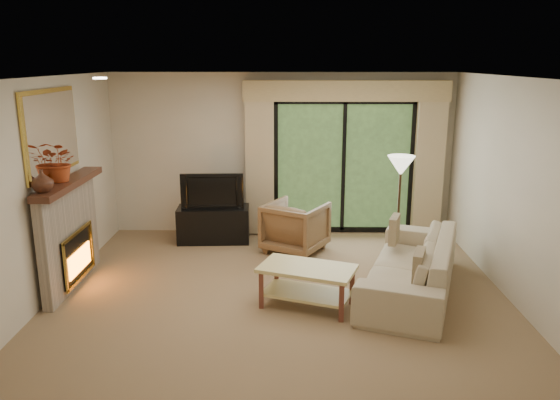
{
  "coord_description": "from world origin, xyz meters",
  "views": [
    {
      "loc": [
        0.09,
        -6.25,
        2.79
      ],
      "look_at": [
        0.0,
        0.3,
        1.1
      ],
      "focal_mm": 35.0,
      "sensor_mm": 36.0,
      "label": 1
    }
  ],
  "objects_px": {
    "coffee_table": "(307,286)",
    "sofa": "(411,265)",
    "media_console": "(214,224)",
    "armchair": "(295,227)"
  },
  "relations": [
    {
      "from": "media_console",
      "to": "armchair",
      "type": "relative_size",
      "value": 1.34
    },
    {
      "from": "sofa",
      "to": "coffee_table",
      "type": "relative_size",
      "value": 2.24
    },
    {
      "from": "sofa",
      "to": "coffee_table",
      "type": "height_order",
      "value": "sofa"
    },
    {
      "from": "media_console",
      "to": "sofa",
      "type": "height_order",
      "value": "sofa"
    },
    {
      "from": "coffee_table",
      "to": "sofa",
      "type": "bearing_deg",
      "value": 38.22
    },
    {
      "from": "armchair",
      "to": "coffee_table",
      "type": "relative_size",
      "value": 0.77
    },
    {
      "from": "media_console",
      "to": "sofa",
      "type": "distance_m",
      "value": 3.29
    },
    {
      "from": "media_console",
      "to": "coffee_table",
      "type": "height_order",
      "value": "media_console"
    },
    {
      "from": "media_console",
      "to": "armchair",
      "type": "bearing_deg",
      "value": -22.03
    },
    {
      "from": "media_console",
      "to": "coffee_table",
      "type": "xyz_separation_m",
      "value": [
        1.39,
        -2.33,
        -0.04
      ]
    }
  ]
}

